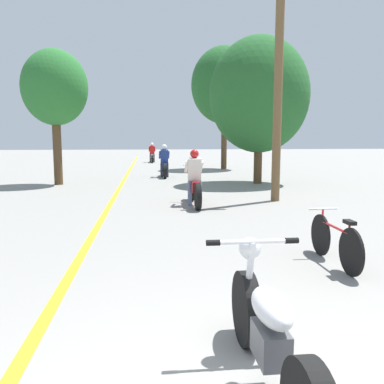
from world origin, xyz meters
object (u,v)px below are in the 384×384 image
(roadside_tree_left, at_px, (55,88))
(motorcycle_foreground, at_px, (269,334))
(roadside_tree_right_near, at_px, (259,95))
(roadside_tree_right_far, at_px, (225,85))
(motorcycle_rider_far, at_px, (152,155))
(utility_pole, at_px, (278,81))
(motorcycle_rider_lead, at_px, (194,184))
(bicycle_parked, at_px, (335,241))
(motorcycle_rider_mid, at_px, (164,165))

(roadside_tree_left, distance_m, motorcycle_foreground, 14.36)
(roadside_tree_right_near, relative_size, roadside_tree_right_far, 0.82)
(roadside_tree_left, bearing_deg, motorcycle_foreground, -72.29)
(motorcycle_foreground, distance_m, motorcycle_rider_far, 27.07)
(utility_pole, relative_size, motorcycle_rider_far, 3.12)
(utility_pole, distance_m, motorcycle_rider_lead, 3.68)
(utility_pole, xyz_separation_m, bicycle_parked, (-0.98, -5.80, -2.99))
(motorcycle_foreground, xyz_separation_m, motorcycle_rider_mid, (-0.11, 15.83, 0.14))
(motorcycle_rider_lead, relative_size, motorcycle_rider_far, 1.07)
(motorcycle_rider_mid, bearing_deg, motorcycle_rider_lead, -86.40)
(utility_pole, relative_size, motorcycle_rider_lead, 2.92)
(utility_pole, bearing_deg, roadside_tree_right_near, 81.19)
(roadside_tree_right_near, height_order, motorcycle_rider_mid, roadside_tree_right_near)
(motorcycle_rider_mid, height_order, motorcycle_rider_far, motorcycle_rider_mid)
(roadside_tree_left, xyz_separation_m, bicycle_parked, (6.03, -10.63, -3.26))
(motorcycle_foreground, relative_size, motorcycle_rider_lead, 0.93)
(roadside_tree_right_far, xyz_separation_m, motorcycle_rider_mid, (-3.59, -4.55, -4.12))
(motorcycle_foreground, xyz_separation_m, bicycle_parked, (1.77, 2.71, -0.08))
(motorcycle_foreground, bearing_deg, bicycle_parked, 56.83)
(roadside_tree_right_near, distance_m, motorcycle_rider_lead, 6.41)
(roadside_tree_right_near, distance_m, roadside_tree_left, 7.71)
(motorcycle_rider_lead, bearing_deg, motorcycle_rider_far, 92.81)
(roadside_tree_right_near, bearing_deg, motorcycle_foreground, -104.91)
(roadside_tree_right_far, distance_m, motorcycle_rider_mid, 7.11)
(bicycle_parked, bearing_deg, roadside_tree_right_near, 80.74)
(roadside_tree_right_far, distance_m, bicycle_parked, 18.27)
(roadside_tree_right_near, height_order, roadside_tree_right_far, roadside_tree_right_far)
(motorcycle_rider_mid, bearing_deg, motorcycle_rider_far, 92.27)
(roadside_tree_right_far, bearing_deg, roadside_tree_right_near, -90.36)
(roadside_tree_right_far, relative_size, motorcycle_rider_lead, 3.09)
(motorcycle_rider_mid, distance_m, bicycle_parked, 13.25)
(roadside_tree_left, height_order, motorcycle_rider_far, roadside_tree_left)
(motorcycle_rider_lead, bearing_deg, motorcycle_foreground, -92.74)
(roadside_tree_right_near, xyz_separation_m, motorcycle_foreground, (-3.43, -12.90, -2.99))
(utility_pole, distance_m, roadside_tree_left, 8.52)
(utility_pole, xyz_separation_m, roadside_tree_right_far, (0.73, 11.87, 1.35))
(motorcycle_rider_far, height_order, bicycle_parked, motorcycle_rider_far)
(bicycle_parked, bearing_deg, motorcycle_rider_lead, 104.60)
(roadside_tree_left, relative_size, motorcycle_rider_mid, 2.51)
(motorcycle_foreground, bearing_deg, motorcycle_rider_lead, 87.26)
(roadside_tree_left, height_order, bicycle_parked, roadside_tree_left)
(roadside_tree_right_far, bearing_deg, motorcycle_rider_far, 121.08)
(motorcycle_foreground, height_order, motorcycle_rider_lead, motorcycle_rider_lead)
(roadside_tree_right_far, distance_m, motorcycle_rider_lead, 13.38)
(utility_pole, bearing_deg, motorcycle_foreground, -107.93)
(roadside_tree_right_far, relative_size, motorcycle_rider_far, 3.29)
(roadside_tree_right_far, height_order, motorcycle_foreground, roadside_tree_right_far)
(motorcycle_foreground, bearing_deg, roadside_tree_right_far, 80.31)
(utility_pole, bearing_deg, motorcycle_rider_lead, -168.69)
(roadside_tree_right_far, xyz_separation_m, roadside_tree_left, (-7.74, -7.04, -1.08))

